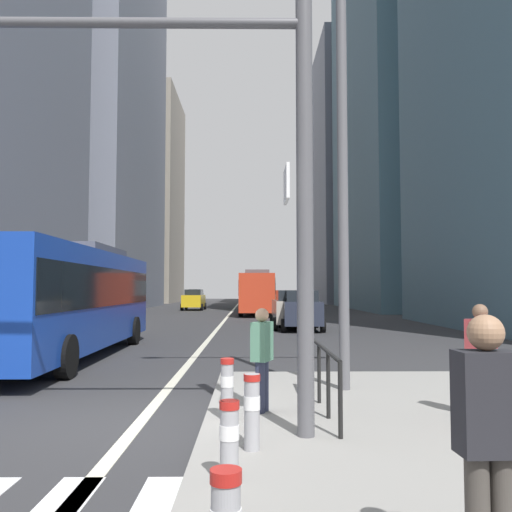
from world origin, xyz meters
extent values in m
plane|color=#303033|center=(0.00, 20.00, 0.00)|extent=(160.00, 160.00, 0.00)
cube|color=beige|center=(0.00, 30.00, 0.01)|extent=(0.20, 80.00, 0.01)
cube|color=slate|center=(-16.00, 46.67, 27.43)|extent=(13.78, 24.36, 54.86)
cube|color=gray|center=(-16.00, 72.27, 15.50)|extent=(13.42, 16.27, 30.99)
cube|color=slate|center=(17.00, 45.52, 26.83)|extent=(10.42, 23.76, 53.65)
cube|color=slate|center=(17.00, 70.32, 18.37)|extent=(11.46, 20.85, 36.74)
cube|color=#14389E|center=(-3.72, 7.66, 1.73)|extent=(2.66, 11.78, 2.75)
cube|color=black|center=(-3.72, 7.66, 2.07)|extent=(2.70, 11.54, 1.10)
cube|color=#4C4C51|center=(-3.75, 9.42, 3.25)|extent=(1.81, 4.25, 0.30)
cylinder|color=black|center=(-2.47, 3.92, 0.50)|extent=(0.31, 1.00, 1.00)
cylinder|color=black|center=(-2.58, 11.43, 0.50)|extent=(0.31, 1.00, 1.00)
cylinder|color=black|center=(-4.98, 11.40, 0.50)|extent=(0.31, 1.00, 1.00)
cube|color=red|center=(2.25, 34.33, 1.73)|extent=(2.82, 11.55, 2.75)
cube|color=black|center=(2.25, 34.33, 2.07)|extent=(2.85, 11.32, 1.10)
cube|color=#4C4C51|center=(2.20, 32.61, 3.25)|extent=(1.86, 4.18, 0.30)
cylinder|color=black|center=(1.15, 38.04, 0.50)|extent=(0.33, 1.01, 1.00)
cylinder|color=black|center=(3.55, 37.97, 0.50)|extent=(0.33, 1.01, 1.00)
cylinder|color=black|center=(0.94, 30.69, 0.50)|extent=(0.33, 1.01, 1.00)
cylinder|color=black|center=(3.34, 30.63, 0.50)|extent=(0.33, 1.01, 1.00)
cube|color=#198456|center=(2.81, 50.69, 1.73)|extent=(2.65, 10.70, 2.75)
cube|color=black|center=(2.81, 50.69, 2.07)|extent=(2.69, 10.49, 1.10)
cube|color=#4C4C51|center=(2.83, 49.09, 3.25)|extent=(1.80, 3.86, 0.30)
cylinder|color=black|center=(1.56, 54.08, 0.50)|extent=(0.31, 1.00, 1.00)
cylinder|color=black|center=(3.96, 54.12, 0.50)|extent=(0.31, 1.00, 1.00)
cylinder|color=black|center=(1.65, 47.26, 0.50)|extent=(0.31, 1.00, 1.00)
cylinder|color=black|center=(4.05, 47.29, 0.50)|extent=(0.31, 1.00, 1.00)
cube|color=gold|center=(-3.70, 42.76, 0.87)|extent=(1.88, 4.18, 1.10)
cube|color=black|center=(-3.70, 42.91, 1.68)|extent=(1.55, 2.27, 0.52)
cylinder|color=black|center=(-2.83, 41.33, 0.32)|extent=(0.24, 0.65, 0.64)
cylinder|color=black|center=(-4.65, 41.37, 0.32)|extent=(0.24, 0.65, 0.64)
cylinder|color=black|center=(-2.76, 44.14, 0.32)|extent=(0.24, 0.65, 0.64)
cylinder|color=black|center=(-4.58, 44.18, 0.32)|extent=(0.24, 0.65, 0.64)
cube|color=#B2A899|center=(3.74, 19.21, 0.87)|extent=(1.83, 4.25, 1.10)
cube|color=black|center=(3.74, 19.06, 1.68)|extent=(1.52, 2.30, 0.52)
cylinder|color=black|center=(2.81, 20.64, 0.32)|extent=(0.23, 0.64, 0.64)
cylinder|color=black|center=(4.63, 20.66, 0.32)|extent=(0.23, 0.64, 0.64)
cylinder|color=black|center=(2.85, 17.76, 0.32)|extent=(0.23, 0.64, 0.64)
cylinder|color=black|center=(4.67, 17.79, 0.32)|extent=(0.23, 0.64, 0.64)
cube|color=#232838|center=(4.12, 18.21, 0.87)|extent=(1.85, 4.50, 1.10)
cube|color=black|center=(4.12, 18.06, 1.68)|extent=(1.53, 2.44, 0.52)
cylinder|color=black|center=(3.23, 19.74, 0.32)|extent=(0.23, 0.64, 0.64)
cylinder|color=black|center=(5.05, 19.72, 0.32)|extent=(0.23, 0.64, 0.64)
cylinder|color=black|center=(3.19, 16.70, 0.32)|extent=(0.23, 0.64, 0.64)
cylinder|color=black|center=(5.01, 16.67, 0.32)|extent=(0.23, 0.64, 0.64)
cube|color=black|center=(-5.21, 58.87, 0.87)|extent=(1.85, 4.12, 1.10)
cube|color=black|center=(-5.21, 59.02, 1.68)|extent=(1.53, 2.23, 0.52)
cylinder|color=black|center=(-4.28, 57.50, 0.32)|extent=(0.23, 0.64, 0.64)
cylinder|color=black|center=(-6.10, 57.47, 0.32)|extent=(0.23, 0.64, 0.64)
cylinder|color=black|center=(-4.32, 60.28, 0.32)|extent=(0.23, 0.64, 0.64)
cylinder|color=black|center=(-6.14, 60.25, 0.32)|extent=(0.23, 0.64, 0.64)
cylinder|color=#515156|center=(2.38, -1.34, 3.15)|extent=(0.22, 0.22, 6.00)
cylinder|color=#515156|center=(-0.84, -1.34, 5.55)|extent=(6.44, 0.14, 0.14)
cube|color=white|center=(2.13, -1.52, 3.35)|extent=(0.04, 0.60, 0.44)
cylinder|color=#56565B|center=(3.42, 1.82, 4.15)|extent=(0.20, 0.20, 8.00)
cylinder|color=#B21E19|center=(1.52, -5.00, 0.90)|extent=(0.20, 0.20, 0.08)
cylinder|color=#99999E|center=(1.47, -3.01, 0.54)|extent=(0.18, 0.18, 0.79)
cylinder|color=white|center=(1.47, -3.01, 0.64)|extent=(0.19, 0.19, 0.14)
cylinder|color=#B21E19|center=(1.47, -3.01, 0.90)|extent=(0.20, 0.20, 0.08)
cylinder|color=#99999E|center=(1.69, -1.93, 0.59)|extent=(0.18, 0.18, 0.88)
cylinder|color=white|center=(1.69, -1.93, 0.69)|extent=(0.19, 0.19, 0.16)
cylinder|color=#B21E19|center=(1.69, -1.93, 0.99)|extent=(0.20, 0.20, 0.08)
cylinder|color=#99999E|center=(1.33, -0.44, 0.58)|extent=(0.18, 0.18, 0.87)
cylinder|color=white|center=(1.33, -0.44, 0.69)|extent=(0.19, 0.19, 0.16)
cylinder|color=#B21E19|center=(1.33, -0.44, 0.98)|extent=(0.20, 0.20, 0.08)
cylinder|color=black|center=(2.80, -1.46, 0.62)|extent=(0.06, 0.06, 0.95)
cylinder|color=black|center=(2.80, -0.40, 0.62)|extent=(0.06, 0.06, 0.95)
cylinder|color=black|center=(2.80, 0.65, 0.62)|extent=(0.06, 0.06, 0.95)
cylinder|color=black|center=(2.80, 1.71, 0.62)|extent=(0.06, 0.06, 0.95)
cylinder|color=black|center=(2.80, 0.13, 1.10)|extent=(0.06, 3.17, 0.06)
cylinder|color=#2D334C|center=(1.88, 0.10, 0.53)|extent=(0.15, 0.15, 0.77)
cylinder|color=#2D334C|center=(1.82, -0.05, 0.53)|extent=(0.15, 0.15, 0.77)
cube|color=#4C7F66|center=(1.85, 0.02, 1.22)|extent=(0.36, 0.44, 0.59)
sphere|color=tan|center=(1.85, 0.02, 1.62)|extent=(0.21, 0.21, 0.21)
cube|color=#232328|center=(3.16, -4.90, 1.31)|extent=(0.39, 0.25, 0.64)
sphere|color=#9E7556|center=(3.16, -4.90, 1.75)|extent=(0.23, 0.23, 0.23)
cylinder|color=black|center=(5.07, -0.52, 0.55)|extent=(0.15, 0.15, 0.81)
cylinder|color=black|center=(4.97, -0.38, 0.55)|extent=(0.15, 0.15, 0.81)
cube|color=#B73D42|center=(5.02, -0.45, 1.27)|extent=(0.41, 0.45, 0.62)
sphere|color=brown|center=(5.02, -0.45, 1.69)|extent=(0.22, 0.22, 0.22)
camera|label=1|loc=(1.67, -8.32, 2.02)|focal=37.89mm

